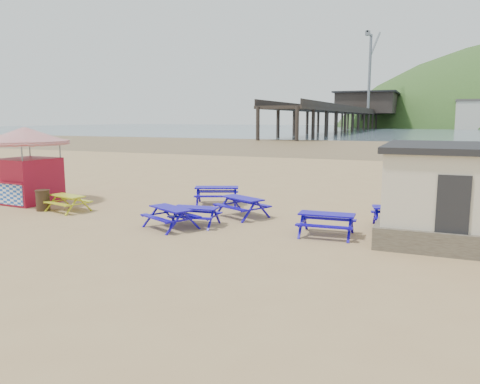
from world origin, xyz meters
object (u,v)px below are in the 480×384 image
at_px(picnic_table_yellow, 68,203).
at_px(picnic_table_blue_b, 242,207).
at_px(ice_cream_kiosk, 26,155).
at_px(litter_bin, 43,200).
at_px(picnic_table_blue_a, 217,196).

bearing_deg(picnic_table_yellow, picnic_table_blue_b, 26.66).
height_order(picnic_table_blue_b, ice_cream_kiosk, ice_cream_kiosk).
bearing_deg(ice_cream_kiosk, litter_bin, -26.03).
height_order(picnic_table_blue_a, picnic_table_yellow, picnic_table_blue_a).
height_order(ice_cream_kiosk, litter_bin, ice_cream_kiosk).
bearing_deg(picnic_table_blue_a, picnic_table_blue_b, -66.97).
bearing_deg(ice_cream_kiosk, picnic_table_blue_a, 23.58).
bearing_deg(picnic_table_yellow, picnic_table_blue_a, 49.61).
bearing_deg(picnic_table_yellow, litter_bin, -152.48).
relative_size(picnic_table_blue_b, litter_bin, 2.65).
distance_m(picnic_table_blue_a, picnic_table_blue_b, 3.03).
bearing_deg(picnic_table_blue_a, litter_bin, -169.09).
xyz_separation_m(picnic_table_yellow, ice_cream_kiosk, (-3.27, 0.97, 1.92)).
bearing_deg(ice_cream_kiosk, picnic_table_blue_b, 8.98).
xyz_separation_m(picnic_table_blue_b, ice_cream_kiosk, (-10.72, -0.84, 1.87)).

